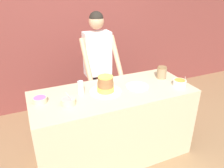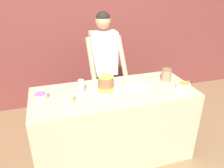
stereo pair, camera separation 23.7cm
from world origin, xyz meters
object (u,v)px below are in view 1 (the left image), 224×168
at_px(frosting_bowl_orange, 180,83).
at_px(frosting_bowl_purple, 40,100).
at_px(drinking_glass, 81,88).
at_px(frosting_bowl_pink, 68,101).
at_px(ceramic_plate, 137,86).
at_px(person_baker, 98,60).
at_px(stoneware_jar, 162,73).
at_px(cake, 106,86).

xyz_separation_m(frosting_bowl_orange, frosting_bowl_purple, (-1.57, 0.24, -0.01)).
bearing_deg(drinking_glass, frosting_bowl_pink, -136.46).
bearing_deg(ceramic_plate, frosting_bowl_pink, -174.52).
bearing_deg(person_baker, stoneware_jar, -45.79).
height_order(frosting_bowl_orange, ceramic_plate, frosting_bowl_orange).
bearing_deg(cake, stoneware_jar, 5.51).
distance_m(person_baker, cake, 0.74).
xyz_separation_m(frosting_bowl_orange, ceramic_plate, (-0.48, 0.17, -0.03)).
distance_m(person_baker, frosting_bowl_pink, 1.04).
bearing_deg(frosting_bowl_purple, person_baker, 37.72).
bearing_deg(frosting_bowl_pink, frosting_bowl_purple, 149.18).
xyz_separation_m(cake, frosting_bowl_pink, (-0.44, -0.11, -0.04)).
bearing_deg(frosting_bowl_orange, ceramic_plate, 160.68).
bearing_deg(frosting_bowl_orange, frosting_bowl_pink, 176.19).
xyz_separation_m(cake, ceramic_plate, (0.39, -0.03, -0.07)).
bearing_deg(stoneware_jar, person_baker, 134.21).
bearing_deg(frosting_bowl_purple, cake, -3.73).
distance_m(frosting_bowl_purple, drinking_glass, 0.44).
relative_size(frosting_bowl_orange, frosting_bowl_purple, 1.06).
relative_size(drinking_glass, ceramic_plate, 0.56).
height_order(frosting_bowl_orange, drinking_glass, drinking_glass).
distance_m(person_baker, frosting_bowl_orange, 1.16).
bearing_deg(person_baker, drinking_glass, -123.55).
distance_m(frosting_bowl_pink, stoneware_jar, 1.26).
distance_m(cake, ceramic_plate, 0.40).
xyz_separation_m(person_baker, frosting_bowl_purple, (-0.88, -0.68, -0.10)).
bearing_deg(frosting_bowl_purple, frosting_bowl_pink, -30.82).
bearing_deg(frosting_bowl_orange, drinking_glass, 167.24).
xyz_separation_m(frosting_bowl_purple, ceramic_plate, (1.09, -0.07, -0.03)).
relative_size(person_baker, frosting_bowl_purple, 11.74).
height_order(cake, frosting_bowl_pink, cake).
bearing_deg(stoneware_jar, frosting_bowl_orange, -76.32).
bearing_deg(drinking_glass, frosting_bowl_orange, -12.76).
xyz_separation_m(cake, drinking_glass, (-0.27, 0.06, -0.00)).
bearing_deg(stoneware_jar, ceramic_plate, -165.61).
bearing_deg(drinking_glass, stoneware_jar, 0.87).
height_order(person_baker, frosting_bowl_orange, person_baker).
bearing_deg(cake, frosting_bowl_purple, 176.27).
xyz_separation_m(frosting_bowl_orange, stoneware_jar, (-0.07, 0.27, 0.04)).
xyz_separation_m(frosting_bowl_pink, drinking_glass, (0.18, 0.17, 0.04)).
bearing_deg(drinking_glass, person_baker, 56.45).
bearing_deg(stoneware_jar, frosting_bowl_pink, -171.53).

